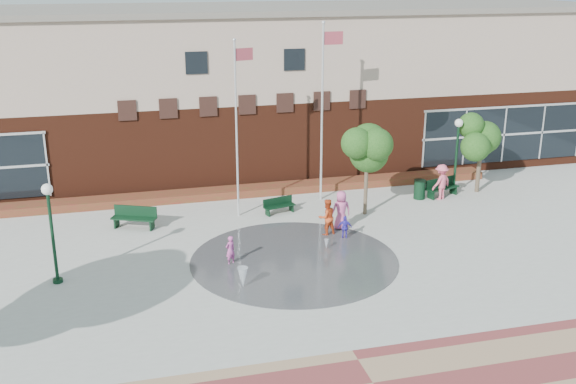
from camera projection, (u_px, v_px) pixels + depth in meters
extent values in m
plane|color=#666056|center=(315.00, 293.00, 24.46)|extent=(120.00, 120.00, 0.00)
cube|color=#A8A8A0|center=(288.00, 251.00, 28.14)|extent=(46.00, 18.00, 0.01)
cylinder|color=#383A3D|center=(294.00, 260.00, 27.22)|extent=(8.40, 8.40, 0.01)
cube|color=#4B1F11|center=(232.00, 128.00, 39.83)|extent=(44.00, 10.00, 4.50)
cube|color=tan|center=(229.00, 51.00, 38.41)|extent=(44.00, 10.00, 4.50)
cube|color=slate|center=(228.00, 9.00, 37.68)|extent=(44.40, 10.40, 0.30)
cube|color=black|center=(503.00, 135.00, 38.79)|extent=(10.00, 0.12, 3.19)
cube|color=black|center=(196.00, 63.00, 33.19)|extent=(1.10, 0.10, 1.10)
cube|color=black|center=(294.00, 60.00, 34.37)|extent=(1.10, 0.10, 1.10)
cube|color=maroon|center=(252.00, 195.00, 35.12)|extent=(26.00, 1.20, 0.40)
cylinder|color=silver|center=(237.00, 132.00, 30.82)|extent=(0.10, 0.10, 8.19)
sphere|color=silver|center=(234.00, 40.00, 29.50)|extent=(0.16, 0.16, 0.16)
cube|color=#9F3946|center=(244.00, 54.00, 29.92)|extent=(0.87, 0.25, 0.55)
cylinder|color=silver|center=(322.00, 115.00, 33.02)|extent=(0.11, 0.11, 8.74)
sphere|color=silver|center=(323.00, 23.00, 31.62)|extent=(0.18, 0.18, 0.18)
cube|color=#9F3946|center=(333.00, 38.00, 31.99)|extent=(1.01, 0.07, 0.62)
cylinder|color=black|center=(53.00, 239.00, 24.74)|extent=(0.12, 0.12, 3.52)
cylinder|color=black|center=(58.00, 281.00, 25.27)|extent=(0.37, 0.37, 0.17)
sphere|color=silver|center=(47.00, 189.00, 24.12)|extent=(0.41, 0.41, 0.41)
cylinder|color=black|center=(456.00, 161.00, 34.75)|extent=(0.13, 0.13, 3.58)
cylinder|color=black|center=(453.00, 192.00, 35.29)|extent=(0.38, 0.38, 0.17)
sphere|color=silver|center=(459.00, 123.00, 34.12)|extent=(0.42, 0.42, 0.42)
cube|color=black|center=(134.00, 218.00, 30.38)|extent=(2.08, 1.34, 0.07)
cube|color=black|center=(136.00, 211.00, 30.53)|extent=(1.87, 0.87, 0.51)
cube|color=black|center=(280.00, 206.00, 32.25)|extent=(1.63, 0.83, 0.05)
cube|color=black|center=(278.00, 201.00, 32.35)|extent=(1.53, 0.45, 0.39)
cube|color=black|center=(442.00, 188.00, 34.65)|extent=(1.96, 1.08, 0.06)
cube|color=black|center=(440.00, 182.00, 34.76)|extent=(1.82, 0.63, 0.47)
cylinder|color=black|center=(419.00, 190.00, 34.32)|extent=(0.58, 0.58, 0.96)
cylinder|color=black|center=(420.00, 181.00, 34.16)|extent=(0.61, 0.61, 0.06)
cylinder|color=#47392B|center=(366.00, 188.00, 31.91)|extent=(0.18, 0.18, 2.64)
cylinder|color=#47392B|center=(479.00, 169.00, 35.13)|extent=(0.22, 0.22, 2.57)
cone|color=white|center=(243.00, 288.00, 24.88)|extent=(0.40, 0.40, 0.78)
cone|color=white|center=(326.00, 250.00, 28.27)|extent=(0.19, 0.19, 0.43)
imported|color=#C64CA0|center=(230.00, 250.00, 26.70)|extent=(0.52, 0.46, 1.20)
imported|color=#C8441C|center=(327.00, 217.00, 29.59)|extent=(0.93, 0.79, 1.66)
imported|color=#D05794|center=(341.00, 210.00, 30.24)|extent=(0.89, 0.59, 1.79)
imported|color=#4031C6|center=(345.00, 227.00, 29.25)|extent=(0.67, 0.46, 1.05)
imported|color=#EA5C77|center=(441.00, 182.00, 34.14)|extent=(1.37, 1.11, 1.84)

